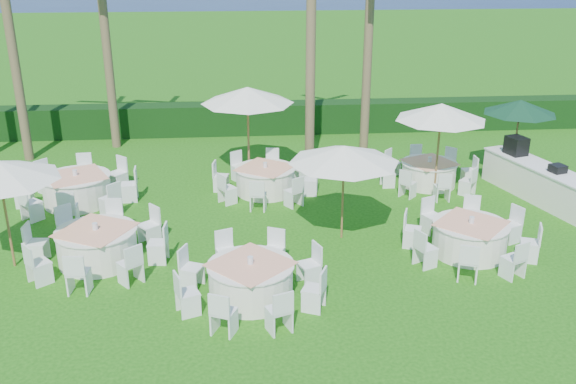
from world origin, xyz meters
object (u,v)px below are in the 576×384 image
object	(u,v)px
banquet_table_e	(265,179)
banquet_table_f	(429,173)
banquet_table_d	(77,189)
umbrella_b	(344,154)
buffet_table	(542,182)
umbrella_green	(520,107)
banquet_table_c	(470,237)
banquet_table_a	(97,245)
banquet_table_b	(251,280)
umbrella_c	(247,95)
umbrella_d	(441,112)

from	to	relation	value
banquet_table_e	banquet_table_f	size ratio (longest dim) A/B	1.06
banquet_table_d	banquet_table_f	distance (m)	10.76
umbrella_b	buffet_table	distance (m)	6.89
umbrella_green	buffet_table	xyz separation A→B (m)	(-0.00, -2.13, -1.76)
banquet_table_c	banquet_table_d	xyz separation A→B (m)	(-10.38, 4.11, 0.03)
banquet_table_c	buffet_table	xyz separation A→B (m)	(3.34, 3.22, 0.13)
banquet_table_a	banquet_table_f	world-z (taller)	banquet_table_a
banquet_table_f	banquet_table_d	bearing A→B (deg)	-176.55
banquet_table_c	umbrella_b	bearing A→B (deg)	159.29
banquet_table_b	banquet_table_f	size ratio (longest dim) A/B	1.05
umbrella_c	banquet_table_c	bearing A→B (deg)	-48.49
banquet_table_e	umbrella_d	distance (m)	5.60
banquet_table_d	umbrella_green	bearing A→B (deg)	5.18
banquet_table_d	banquet_table_e	bearing A→B (deg)	4.34
banquet_table_c	buffet_table	size ratio (longest dim) A/B	0.69
banquet_table_d	banquet_table_e	xyz separation A→B (m)	(5.56, 0.42, -0.03)
banquet_table_a	umbrella_b	distance (m)	6.40
banquet_table_b	umbrella_d	world-z (taller)	umbrella_d
umbrella_d	banquet_table_a	bearing A→B (deg)	-158.80
banquet_table_a	banquet_table_f	size ratio (longest dim) A/B	1.11
banquet_table_c	banquet_table_e	distance (m)	6.62
banquet_table_c	banquet_table_f	world-z (taller)	banquet_table_c
banquet_table_b	umbrella_c	size ratio (longest dim) A/B	1.08
banquet_table_b	umbrella_b	size ratio (longest dim) A/B	1.14
banquet_table_b	banquet_table_a	bearing A→B (deg)	151.28
umbrella_c	umbrella_d	bearing A→B (deg)	-20.08
banquet_table_b	umbrella_green	size ratio (longest dim) A/B	1.26
banquet_table_b	umbrella_c	bearing A→B (deg)	88.86
banquet_table_d	banquet_table_c	bearing A→B (deg)	-21.58
banquet_table_e	umbrella_d	bearing A→B (deg)	-6.67
banquet_table_b	banquet_table_e	size ratio (longest dim) A/B	0.99
banquet_table_c	banquet_table_f	size ratio (longest dim) A/B	1.04
umbrella_green	buffet_table	distance (m)	2.77
umbrella_d	umbrella_green	distance (m)	3.35
umbrella_green	banquet_table_d	bearing A→B (deg)	-174.82
banquet_table_f	umbrella_b	distance (m)	5.29
umbrella_b	umbrella_green	bearing A→B (deg)	33.62
banquet_table_a	umbrella_green	xyz separation A→B (m)	(12.41, 5.06, 1.88)
buffet_table	umbrella_c	bearing A→B (deg)	162.28
banquet_table_f	umbrella_d	xyz separation A→B (m)	(-0.04, -0.83, 2.19)
umbrella_b	banquet_table_a	bearing A→B (deg)	-172.07
umbrella_b	umbrella_green	world-z (taller)	umbrella_green
umbrella_d	banquet_table_c	bearing A→B (deg)	-94.49
banquet_table_b	umbrella_c	xyz separation A→B (m)	(0.15, 7.68, 2.29)
banquet_table_e	umbrella_green	distance (m)	8.42
banquet_table_f	buffet_table	size ratio (longest dim) A/B	0.66
banquet_table_c	umbrella_c	bearing A→B (deg)	131.51
banquet_table_f	umbrella_green	world-z (taller)	umbrella_green
banquet_table_c	buffet_table	distance (m)	4.64
banquet_table_a	banquet_table_d	bearing A→B (deg)	108.97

